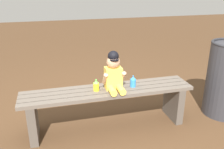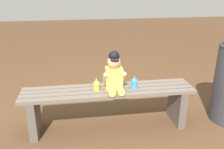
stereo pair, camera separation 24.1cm
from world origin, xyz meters
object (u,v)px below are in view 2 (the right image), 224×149
Objects in this scene: sippy_cup_right at (134,82)px; child_figure at (114,73)px; park_bench at (109,101)px; sippy_cup_left at (96,85)px.

child_figure is at bearing -177.24° from sippy_cup_right.
park_bench is 14.41× the size of sippy_cup_left.
child_figure reaches higher than sippy_cup_left.
sippy_cup_left is at bearing 176.79° from child_figure.
child_figure is (0.06, -0.01, 0.32)m from park_bench.
park_bench is 0.34m from sippy_cup_right.
child_figure is 3.26× the size of sippy_cup_left.
child_figure reaches higher than sippy_cup_right.
park_bench is at bearing 173.74° from child_figure.
child_figure is at bearing -6.26° from park_bench.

